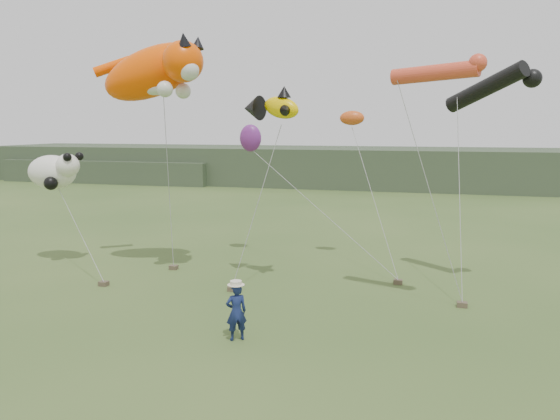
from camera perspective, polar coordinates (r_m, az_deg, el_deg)
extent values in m
plane|color=#385123|center=(16.58, -4.29, -13.63)|extent=(120.00, 120.00, 0.00)
cube|color=#2D3D28|center=(59.81, 10.32, 4.46)|extent=(90.00, 12.00, 4.00)
cube|color=#2D3D28|center=(66.70, -16.63, 4.02)|extent=(25.00, 8.00, 2.50)
imported|color=#15204F|center=(16.46, -4.59, -10.58)|extent=(0.75, 0.70, 1.73)
cube|color=brown|center=(24.87, -11.06, -5.90)|extent=(0.35, 0.28, 0.18)
cube|color=brown|center=(21.37, -4.98, -8.20)|extent=(0.35, 0.28, 0.18)
cube|color=brown|center=(20.53, 18.50, -9.34)|extent=(0.35, 0.28, 0.18)
cube|color=brown|center=(23.07, -17.94, -7.32)|extent=(0.35, 0.28, 0.18)
cube|color=brown|center=(22.70, 12.23, -7.35)|extent=(0.35, 0.28, 0.18)
ellipsoid|color=#FF4F00|center=(24.28, -13.14, 13.86)|extent=(5.09, 2.91, 3.38)
sphere|color=#FF4F00|center=(22.69, -10.11, 15.02)|extent=(1.64, 1.64, 1.64)
cone|color=black|center=(22.27, -10.02, 17.16)|extent=(0.51, 0.62, 0.62)
cone|color=black|center=(23.01, -8.59, 16.91)|extent=(0.51, 0.59, 0.58)
sphere|color=silver|center=(22.25, -9.52, 14.22)|extent=(0.82, 0.82, 0.82)
ellipsoid|color=silver|center=(23.90, -13.01, 12.20)|extent=(1.60, 0.80, 0.50)
sphere|color=silver|center=(22.34, -11.94, 12.26)|extent=(0.64, 0.64, 0.64)
sphere|color=silver|center=(23.40, -10.08, 12.14)|extent=(0.64, 0.64, 0.64)
cylinder|color=#FF4F00|center=(26.12, -17.10, 14.13)|extent=(1.70, 1.24, 0.99)
ellipsoid|color=#F1C400|center=(21.11, 0.15, 10.65)|extent=(1.76, 1.10, 1.10)
cone|color=black|center=(21.79, -2.96, 10.57)|extent=(1.00, 1.15, 0.97)
cone|color=black|center=(21.11, 0.44, 12.25)|extent=(0.54, 0.54, 0.43)
cone|color=black|center=(20.50, 0.63, 10.40)|extent=(0.57, 0.60, 0.43)
cone|color=black|center=(21.54, 1.37, 10.32)|extent=(0.57, 0.60, 0.43)
cylinder|color=black|center=(22.84, 20.67, 11.85)|extent=(2.99, 2.79, 1.80)
sphere|color=black|center=(22.50, 24.87, 12.37)|extent=(0.69, 0.69, 0.69)
cylinder|color=#DD462A|center=(19.18, 15.82, 13.62)|extent=(2.92, 1.50, 0.67)
sphere|color=#DD462A|center=(18.79, 19.96, 14.25)|extent=(0.58, 0.58, 0.58)
ellipsoid|color=white|center=(27.09, -22.71, 3.67)|extent=(2.34, 1.56, 1.56)
sphere|color=white|center=(26.23, -21.30, 4.37)|extent=(1.04, 1.04, 1.04)
sphere|color=black|center=(25.78, -21.34, 5.17)|extent=(0.38, 0.38, 0.38)
sphere|color=black|center=(26.32, -20.24, 5.29)|extent=(0.38, 0.38, 0.38)
sphere|color=black|center=(26.32, -22.83, 2.59)|extent=(0.61, 0.61, 0.61)
sphere|color=black|center=(27.75, -23.46, 3.01)|extent=(0.61, 0.61, 0.61)
ellipsoid|color=#D5511B|center=(25.52, 7.53, 9.51)|extent=(1.13, 0.66, 0.66)
ellipsoid|color=#6F247D|center=(26.40, -3.10, 7.52)|extent=(1.06, 0.71, 1.30)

